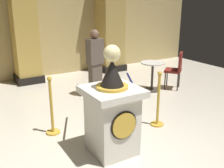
{
  "coord_description": "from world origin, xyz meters",
  "views": [
    {
      "loc": [
        -1.68,
        -2.65,
        2.2
      ],
      "look_at": [
        0.15,
        0.4,
        1.08
      ],
      "focal_mm": 42.51,
      "sensor_mm": 36.0,
      "label": 1
    }
  ],
  "objects_px": {
    "stanchion_far": "(52,114)",
    "cafe_table": "(152,72)",
    "stanchion_near": "(158,107)",
    "cafe_chair_red": "(176,67)",
    "pedestal_clock": "(112,113)",
    "bystander_guest": "(95,62)"
  },
  "relations": [
    {
      "from": "stanchion_near",
      "to": "stanchion_far",
      "type": "distance_m",
      "value": 1.88
    },
    {
      "from": "stanchion_near",
      "to": "bystander_guest",
      "type": "relative_size",
      "value": 0.65
    },
    {
      "from": "pedestal_clock",
      "to": "cafe_chair_red",
      "type": "xyz_separation_m",
      "value": [
        2.95,
        1.75,
        -0.06
      ]
    },
    {
      "from": "pedestal_clock",
      "to": "bystander_guest",
      "type": "height_order",
      "value": "pedestal_clock"
    },
    {
      "from": "pedestal_clock",
      "to": "bystander_guest",
      "type": "distance_m",
      "value": 2.55
    },
    {
      "from": "cafe_table",
      "to": "cafe_chair_red",
      "type": "xyz_separation_m",
      "value": [
        0.6,
        -0.21,
        0.1
      ]
    },
    {
      "from": "stanchion_far",
      "to": "cafe_table",
      "type": "distance_m",
      "value": 3.08
    },
    {
      "from": "pedestal_clock",
      "to": "stanchion_far",
      "type": "height_order",
      "value": "pedestal_clock"
    },
    {
      "from": "pedestal_clock",
      "to": "cafe_table",
      "type": "relative_size",
      "value": 2.23
    },
    {
      "from": "pedestal_clock",
      "to": "stanchion_near",
      "type": "bearing_deg",
      "value": 16.43
    },
    {
      "from": "stanchion_far",
      "to": "cafe_chair_red",
      "type": "distance_m",
      "value": 3.61
    },
    {
      "from": "pedestal_clock",
      "to": "cafe_table",
      "type": "height_order",
      "value": "pedestal_clock"
    },
    {
      "from": "stanchion_far",
      "to": "cafe_table",
      "type": "xyz_separation_m",
      "value": [
        2.93,
        0.93,
        0.11
      ]
    },
    {
      "from": "pedestal_clock",
      "to": "stanchion_near",
      "type": "xyz_separation_m",
      "value": [
        1.18,
        0.35,
        -0.28
      ]
    },
    {
      "from": "cafe_chair_red",
      "to": "stanchion_near",
      "type": "bearing_deg",
      "value": -141.69
    },
    {
      "from": "bystander_guest",
      "to": "cafe_table",
      "type": "height_order",
      "value": "bystander_guest"
    },
    {
      "from": "stanchion_near",
      "to": "cafe_table",
      "type": "height_order",
      "value": "stanchion_near"
    },
    {
      "from": "pedestal_clock",
      "to": "cafe_chair_red",
      "type": "height_order",
      "value": "pedestal_clock"
    },
    {
      "from": "bystander_guest",
      "to": "cafe_chair_red",
      "type": "relative_size",
      "value": 1.65
    },
    {
      "from": "cafe_table",
      "to": "stanchion_near",
      "type": "bearing_deg",
      "value": -126.15
    },
    {
      "from": "pedestal_clock",
      "to": "stanchion_near",
      "type": "relative_size",
      "value": 1.59
    },
    {
      "from": "stanchion_near",
      "to": "bystander_guest",
      "type": "distance_m",
      "value": 2.08
    }
  ]
}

